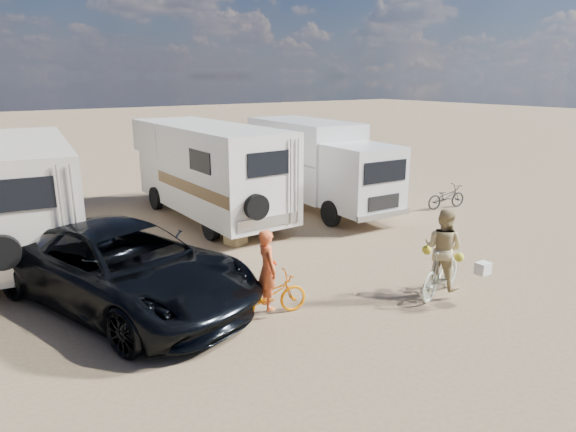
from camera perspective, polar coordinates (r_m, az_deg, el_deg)
ground at (r=11.02m, az=8.23°, el=-8.80°), size 140.00×140.00×0.00m
rv_main at (r=16.56m, az=-8.82°, el=4.83°), size 2.39×7.03×3.01m
rv_left at (r=14.68m, az=-27.44°, el=1.77°), size 3.13×7.11×2.93m
box_truck at (r=17.63m, az=3.53°, el=5.57°), size 2.46×6.74×2.98m
dark_suv at (r=10.68m, az=-17.80°, el=-5.43°), size 4.50×6.50×1.65m
bike_man at (r=9.90m, az=-2.29°, el=-8.88°), size 1.67×0.84×0.84m
bike_woman at (r=11.24m, az=16.75°, el=-5.95°), size 1.80×0.94×1.04m
rider_man at (r=9.76m, az=-2.31°, el=-6.94°), size 0.47×0.63×1.56m
rider_woman at (r=11.13m, az=16.88°, el=-4.36°), size 0.85×0.97×1.70m
bike_parked at (r=18.66m, az=17.28°, el=2.06°), size 1.64×0.79×0.83m
cooler at (r=12.17m, az=-12.48°, el=-5.54°), size 0.58×0.46×0.43m
crate at (r=14.16m, az=-5.87°, el=-2.35°), size 0.62×0.62×0.39m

